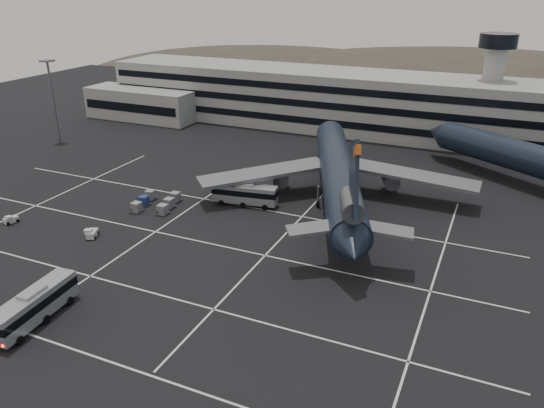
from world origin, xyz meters
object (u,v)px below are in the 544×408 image
Objects in this scene: bus_near at (34,304)px; tug_a at (11,220)px; bus_far at (245,193)px; uld_cluster at (156,202)px; trijet_main at (338,174)px.

tug_a is at bearing 139.38° from bus_near.
uld_cluster is at bearing 107.94° from bus_far.
trijet_main is 51.93m from tug_a.
trijet_main reaches higher than bus_far.
uld_cluster is (16.81, 14.46, 0.24)m from tug_a.
bus_near is (-20.07, -45.06, -3.10)m from trijet_main.
trijet_main reaches higher than tug_a.
bus_far reaches higher than uld_cluster.
trijet_main is 4.90× the size of bus_near.
bus_far is at bearing 76.38° from bus_near.
tug_a is 22.17m from uld_cluster.
trijet_main reaches higher than bus_near.
bus_near is at bearing 161.64° from bus_far.
tug_a is (-23.56, 17.29, -1.58)m from bus_near.
bus_near is 38.90m from bus_far.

